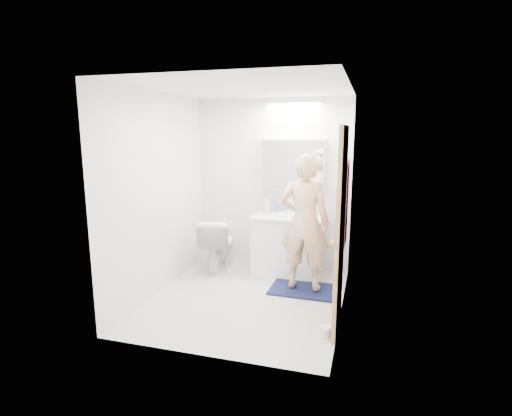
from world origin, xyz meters
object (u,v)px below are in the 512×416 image
(soap_bottle_a, at_px, (267,204))
(toilet, at_px, (218,244))
(soap_bottle_b, at_px, (278,207))
(toilet_paper_roll, at_px, (325,331))
(vanity_cabinet, at_px, (287,247))
(toothbrush_cup, at_px, (308,212))
(person, at_px, (304,222))
(medicine_cabinet, at_px, (292,164))

(soap_bottle_a, bearing_deg, toilet, -157.63)
(soap_bottle_a, bearing_deg, soap_bottle_b, 11.14)
(toilet, distance_m, soap_bottle_b, 1.00)
(soap_bottle_b, relative_size, toilet_paper_roll, 1.42)
(toilet, xyz_separation_m, soap_bottle_b, (0.80, 0.30, 0.52))
(vanity_cabinet, height_order, toothbrush_cup, toothbrush_cup)
(toilet, xyz_separation_m, person, (1.28, -0.41, 0.50))
(soap_bottle_a, relative_size, toothbrush_cup, 2.70)
(toilet, bearing_deg, person, 155.18)
(medicine_cabinet, height_order, toilet, medicine_cabinet)
(toilet, distance_m, toothbrush_cup, 1.34)
(medicine_cabinet, bearing_deg, toilet_paper_roll, -68.74)
(toilet_paper_roll, bearing_deg, toothbrush_cup, 104.87)
(soap_bottle_a, bearing_deg, toilet_paper_roll, -59.12)
(person, relative_size, toilet_paper_roll, 14.97)
(medicine_cabinet, xyz_separation_m, toilet_paper_roll, (0.70, -1.79, -1.45))
(toilet, height_order, toothbrush_cup, toothbrush_cup)
(soap_bottle_a, bearing_deg, vanity_cabinet, -24.46)
(vanity_cabinet, bearing_deg, toilet, -173.26)
(vanity_cabinet, bearing_deg, medicine_cabinet, 87.84)
(toothbrush_cup, bearing_deg, person, -84.31)
(medicine_cabinet, xyz_separation_m, person, (0.30, -0.74, -0.63))
(person, distance_m, soap_bottle_a, 0.93)
(soap_bottle_a, height_order, toilet_paper_roll, soap_bottle_a)
(medicine_cabinet, bearing_deg, toilet, -161.68)
(toothbrush_cup, bearing_deg, medicine_cabinet, 167.95)
(soap_bottle_b, distance_m, toothbrush_cup, 0.42)
(vanity_cabinet, distance_m, toilet_paper_roll, 1.76)
(medicine_cabinet, xyz_separation_m, soap_bottle_a, (-0.34, -0.06, -0.56))
(soap_bottle_a, relative_size, soap_bottle_b, 1.54)
(medicine_cabinet, relative_size, soap_bottle_b, 5.64)
(vanity_cabinet, xyz_separation_m, toilet, (-0.97, -0.11, -0.01))
(medicine_cabinet, relative_size, toilet_paper_roll, 8.00)
(toilet, bearing_deg, toilet_paper_roll, 131.88)
(toothbrush_cup, height_order, toilet_paper_roll, toothbrush_cup)
(soap_bottle_b, bearing_deg, person, -55.38)
(toilet, distance_m, person, 1.44)
(toilet, distance_m, toilet_paper_roll, 2.25)
(toilet, relative_size, person, 0.46)
(toilet, height_order, person, person)
(toilet, height_order, soap_bottle_b, soap_bottle_b)
(toilet, relative_size, toothbrush_cup, 8.43)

